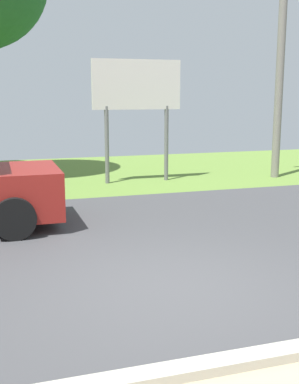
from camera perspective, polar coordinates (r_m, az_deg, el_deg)
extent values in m
cube|color=#424244|center=(8.45, -1.95, -6.40)|extent=(40.00, 8.00, 0.10)
cube|color=olive|center=(16.11, -9.65, 1.94)|extent=(40.00, 8.00, 0.10)
cube|color=#B2AD9E|center=(4.98, 11.24, -18.58)|extent=(40.00, 0.24, 0.10)
cylinder|color=black|center=(10.88, -15.90, -0.48)|extent=(0.76, 0.28, 0.76)
cylinder|color=black|center=(8.92, -15.46, -2.97)|extent=(0.76, 0.28, 0.76)
cylinder|color=gray|center=(15.57, 15.04, 15.11)|extent=(0.24, 0.24, 7.32)
cylinder|color=slate|center=(14.06, -4.99, 5.45)|extent=(0.12, 0.12, 2.20)
cylinder|color=slate|center=(14.56, 1.97, 5.68)|extent=(0.12, 0.12, 2.20)
cube|color=silver|center=(14.22, -1.48, 12.41)|extent=(2.60, 0.10, 1.40)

